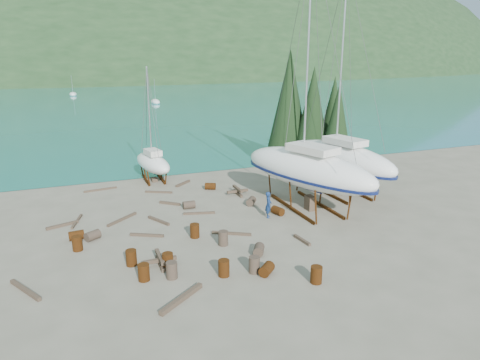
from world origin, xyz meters
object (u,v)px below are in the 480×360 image
object	(u,v)px
large_sailboat_far	(340,158)
worker	(268,205)
large_sailboat_near	(307,169)
small_sailboat_shore	(153,163)

from	to	relation	value
large_sailboat_far	worker	size ratio (longest dim) A/B	9.46
worker	large_sailboat_far	bearing A→B (deg)	-43.07
large_sailboat_near	worker	world-z (taller)	large_sailboat_near
large_sailboat_near	large_sailboat_far	world-z (taller)	large_sailboat_near
small_sailboat_shore	large_sailboat_near	bearing A→B (deg)	-62.20
large_sailboat_far	worker	distance (m)	8.65
large_sailboat_near	small_sailboat_shore	bearing A→B (deg)	110.33
small_sailboat_shore	worker	bearing A→B (deg)	-75.92
small_sailboat_shore	worker	size ratio (longest dim) A/B	5.40
large_sailboat_near	small_sailboat_shore	world-z (taller)	large_sailboat_near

